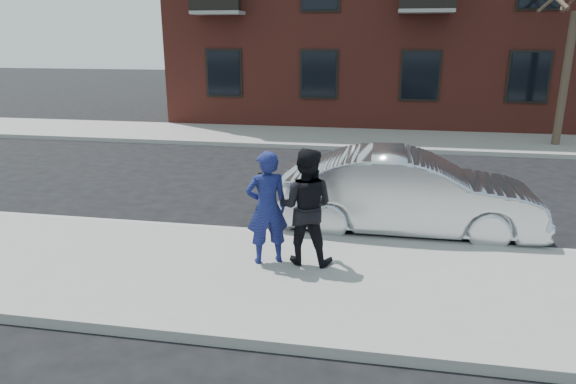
# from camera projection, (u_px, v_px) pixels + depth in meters

# --- Properties ---
(ground) EXTENTS (100.00, 100.00, 0.00)m
(ground) POSITION_uv_depth(u_px,v_px,m) (460.00, 291.00, 7.52)
(ground) COLOR black
(ground) RESTS_ON ground
(near_sidewalk) EXTENTS (50.00, 3.50, 0.15)m
(near_sidewalk) POSITION_uv_depth(u_px,v_px,m) (462.00, 294.00, 7.26)
(near_sidewalk) COLOR gray
(near_sidewalk) RESTS_ON ground
(near_curb) EXTENTS (50.00, 0.10, 0.15)m
(near_curb) POSITION_uv_depth(u_px,v_px,m) (448.00, 246.00, 8.96)
(near_curb) COLOR #999691
(near_curb) RESTS_ON ground
(far_sidewalk) EXTENTS (50.00, 3.50, 0.15)m
(far_sidewalk) POSITION_uv_depth(u_px,v_px,m) (416.00, 141.00, 18.10)
(far_sidewalk) COLOR gray
(far_sidewalk) RESTS_ON ground
(far_curb) EXTENTS (50.00, 0.10, 0.15)m
(far_curb) POSITION_uv_depth(u_px,v_px,m) (419.00, 151.00, 16.40)
(far_curb) COLOR #999691
(far_curb) RESTS_ON ground
(silver_sedan) EXTENTS (4.74, 1.67, 1.56)m
(silver_sedan) POSITION_uv_depth(u_px,v_px,m) (408.00, 193.00, 9.58)
(silver_sedan) COLOR #B7BABF
(silver_sedan) RESTS_ON ground
(man_hoodie) EXTENTS (0.77, 0.65, 1.80)m
(man_hoodie) POSITION_uv_depth(u_px,v_px,m) (267.00, 208.00, 7.90)
(man_hoodie) COLOR navy
(man_hoodie) RESTS_ON near_sidewalk
(man_peacoat) EXTENTS (0.94, 0.75, 1.83)m
(man_peacoat) POSITION_uv_depth(u_px,v_px,m) (306.00, 207.00, 7.90)
(man_peacoat) COLOR black
(man_peacoat) RESTS_ON near_sidewalk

